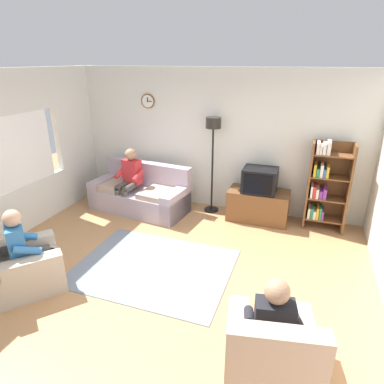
# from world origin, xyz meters

# --- Properties ---
(ground_plane) EXTENTS (12.00, 12.00, 0.00)m
(ground_plane) POSITION_xyz_m (0.00, 0.00, 0.00)
(ground_plane) COLOR #B27F51
(back_wall_assembly) EXTENTS (6.20, 0.17, 2.70)m
(back_wall_assembly) POSITION_xyz_m (-0.00, 2.66, 1.35)
(back_wall_assembly) COLOR silver
(back_wall_assembly) RESTS_ON ground_plane
(couch) EXTENTS (1.99, 1.11, 0.90)m
(couch) POSITION_xyz_m (-1.34, 1.93, 0.31)
(couch) COLOR #A899A8
(couch) RESTS_ON ground_plane
(tv_stand) EXTENTS (1.10, 0.56, 0.57)m
(tv_stand) POSITION_xyz_m (0.94, 2.25, 0.29)
(tv_stand) COLOR brown
(tv_stand) RESTS_ON ground_plane
(tv) EXTENTS (0.60, 0.49, 0.44)m
(tv) POSITION_xyz_m (0.94, 2.23, 0.79)
(tv) COLOR black
(tv) RESTS_ON tv_stand
(bookshelf) EXTENTS (0.68, 0.36, 1.58)m
(bookshelf) POSITION_xyz_m (2.04, 2.32, 0.80)
(bookshelf) COLOR brown
(bookshelf) RESTS_ON ground_plane
(floor_lamp) EXTENTS (0.28, 0.28, 1.85)m
(floor_lamp) POSITION_xyz_m (0.01, 2.35, 1.45)
(floor_lamp) COLOR black
(floor_lamp) RESTS_ON ground_plane
(armchair_near_window) EXTENTS (1.18, 1.19, 0.90)m
(armchair_near_window) POSITION_xyz_m (-1.63, -0.79, 0.29)
(armchair_near_window) COLOR #BCAD99
(armchair_near_window) RESTS_ON ground_plane
(armchair_near_bookshelf) EXTENTS (0.95, 1.02, 0.90)m
(armchair_near_bookshelf) POSITION_xyz_m (1.59, -1.12, 0.29)
(armchair_near_bookshelf) COLOR tan
(armchair_near_bookshelf) RESTS_ON ground_plane
(area_rug) EXTENTS (2.20, 1.70, 0.01)m
(area_rug) POSITION_xyz_m (-0.22, 0.17, 0.01)
(area_rug) COLOR slate
(area_rug) RESTS_ON ground_plane
(person_on_couch) EXTENTS (0.55, 0.57, 1.24)m
(person_on_couch) POSITION_xyz_m (-1.51, 1.82, 0.70)
(person_on_couch) COLOR red
(person_on_couch) RESTS_ON ground_plane
(person_in_left_armchair) EXTENTS (0.63, 0.64, 1.12)m
(person_in_left_armchair) POSITION_xyz_m (-1.57, -0.73, 0.60)
(person_in_left_armchair) COLOR #3372B2
(person_in_left_armchair) RESTS_ON ground_plane
(person_in_right_armchair) EXTENTS (0.56, 0.59, 1.12)m
(person_in_right_armchair) POSITION_xyz_m (1.57, -1.03, 0.60)
(person_in_right_armchair) COLOR black
(person_in_right_armchair) RESTS_ON ground_plane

